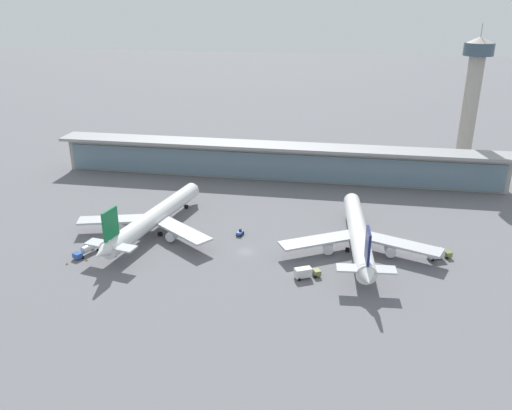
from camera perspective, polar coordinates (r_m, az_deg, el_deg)
name	(u,v)px	position (r m, az deg, el deg)	size (l,w,h in m)	color
ground_plane	(245,252)	(158.66, -1.20, -5.15)	(1200.00, 1200.00, 0.00)	slate
airliner_left_stand	(153,218)	(172.12, -11.23, -1.39)	(47.76, 62.84, 16.81)	white
airliner_centre_stand	(358,234)	(160.48, 11.20, -3.16)	(48.42, 63.15, 16.81)	white
service_truck_near_nose_olive	(438,254)	(162.90, 19.42, -5.07)	(7.60, 5.10, 3.10)	olive
service_truck_under_wing_blue	(87,249)	(164.42, -18.08, -4.63)	(5.36, 8.81, 2.95)	#234C9E
service_truck_mid_apron_olive	(306,272)	(144.46, 5.50, -7.40)	(7.54, 5.38, 3.10)	olive
service_truck_by_tail_blue	(240,233)	(168.77, -1.77, -3.08)	(2.32, 3.17, 2.05)	#234C9E
terminal_building	(277,161)	(219.90, 2.30, 4.91)	(188.97, 12.80, 15.20)	#9E998E
control_tower	(472,95)	(238.98, 22.66, 11.13)	(12.00, 12.00, 62.41)	#9E998E
safety_cone_alpha	(86,260)	(161.16, -18.18, -5.75)	(0.62, 0.62, 0.70)	orange
safety_cone_bravo	(67,263)	(160.96, -20.10, -6.06)	(0.62, 0.62, 0.70)	orange
safety_cone_charlie	(115,256)	(161.10, -15.24, -5.41)	(0.62, 0.62, 0.70)	orange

